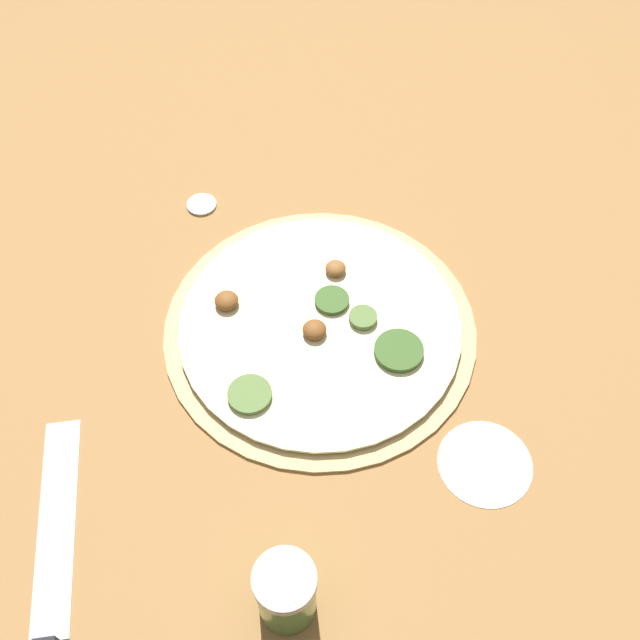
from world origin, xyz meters
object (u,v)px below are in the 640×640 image
spice_jar (286,592)px  loose_cap (201,204)px  pizza (320,326)px  knife (47,636)px

spice_jar → loose_cap: size_ratio=2.22×
pizza → spice_jar: bearing=-160.8°
knife → spice_jar: bearing=-90.5°
spice_jar → pizza: bearing=19.2°
pizza → spice_jar: 0.31m
knife → loose_cap: knife is taller
knife → loose_cap: (0.52, 0.14, -0.00)m
knife → loose_cap: 0.54m
pizza → loose_cap: pizza is taller
knife → spice_jar: (0.11, -0.18, 0.04)m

